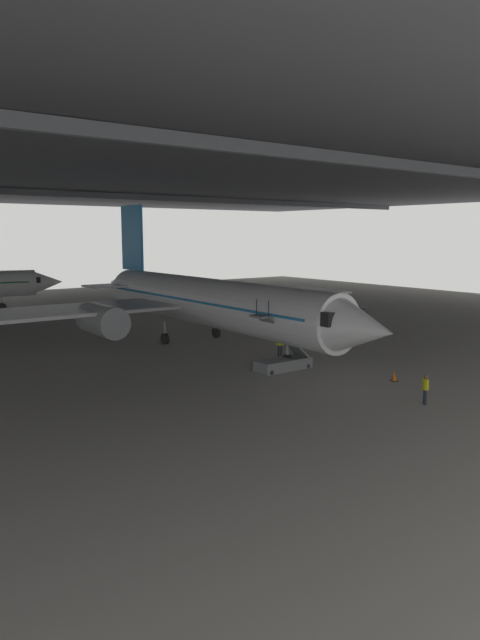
{
  "coord_description": "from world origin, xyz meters",
  "views": [
    {
      "loc": [
        -24.3,
        -36.03,
        8.71
      ],
      "look_at": [
        0.3,
        -3.16,
        2.56
      ],
      "focal_mm": 32.16,
      "sensor_mm": 36.0,
      "label": 1
    }
  ],
  "objects_px": {
    "airplane_main": "(205,302)",
    "crew_worker_near_nose": "(425,388)",
    "traffic_cone_orange": "(394,376)",
    "boarding_stairs": "(282,359)",
    "crew_worker_by_stairs": "(280,344)"
  },
  "relations": [
    {
      "from": "crew_worker_near_nose",
      "to": "traffic_cone_orange",
      "type": "height_order",
      "value": "crew_worker_near_nose"
    },
    {
      "from": "crew_worker_by_stairs",
      "to": "traffic_cone_orange",
      "type": "distance_m",
      "value": 9.3
    },
    {
      "from": "crew_worker_near_nose",
      "to": "traffic_cone_orange",
      "type": "xyz_separation_m",
      "value": [
        2.56,
        3.96,
        -0.59
      ]
    },
    {
      "from": "crew_worker_near_nose",
      "to": "crew_worker_by_stairs",
      "type": "xyz_separation_m",
      "value": [
        1.46,
        13.17,
        0.11
      ]
    },
    {
      "from": "crew_worker_by_stairs",
      "to": "boarding_stairs",
      "type": "bearing_deg",
      "value": -128.37
    },
    {
      "from": "crew_worker_near_nose",
      "to": "crew_worker_by_stairs",
      "type": "bearing_deg",
      "value": 83.68
    },
    {
      "from": "crew_worker_near_nose",
      "to": "airplane_main",
      "type": "bearing_deg",
      "value": 90.59
    },
    {
      "from": "airplane_main",
      "to": "boarding_stairs",
      "type": "xyz_separation_m",
      "value": [
        -0.66,
        -10.12,
        -2.71
      ]
    },
    {
      "from": "traffic_cone_orange",
      "to": "airplane_main",
      "type": "bearing_deg",
      "value": 99.59
    },
    {
      "from": "crew_worker_by_stairs",
      "to": "traffic_cone_orange",
      "type": "bearing_deg",
      "value": -83.18
    },
    {
      "from": "crew_worker_near_nose",
      "to": "traffic_cone_orange",
      "type": "relative_size",
      "value": 2.61
    },
    {
      "from": "airplane_main",
      "to": "crew_worker_near_nose",
      "type": "relative_size",
      "value": 23.3
    },
    {
      "from": "airplane_main",
      "to": "traffic_cone_orange",
      "type": "relative_size",
      "value": 60.7
    },
    {
      "from": "boarding_stairs",
      "to": "traffic_cone_orange",
      "type": "relative_size",
      "value": 7.75
    },
    {
      "from": "crew_worker_near_nose",
      "to": "boarding_stairs",
      "type": "bearing_deg",
      "value": 94.87
    }
  ]
}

